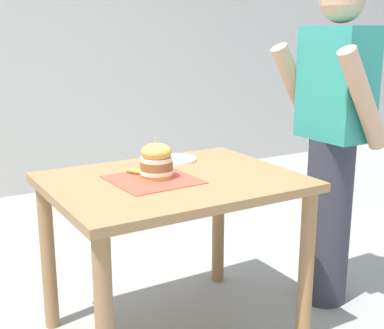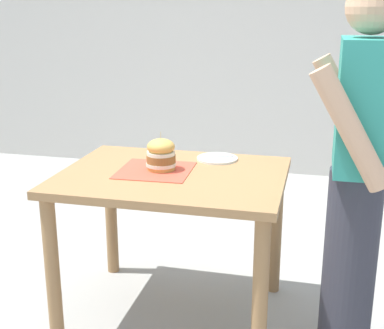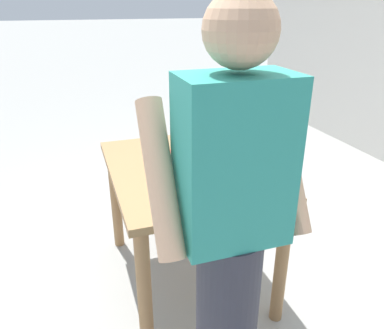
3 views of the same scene
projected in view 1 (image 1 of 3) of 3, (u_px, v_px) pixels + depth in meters
The scene contains 7 objects.
patio_table at pixel (173, 205), 2.46m from camera, with size 0.86×1.11×0.79m.
serving_paper at pixel (153, 180), 2.39m from camera, with size 0.36×0.36×0.00m, color #D64C38.
sandwich at pixel (157, 161), 2.40m from camera, with size 0.15×0.15×0.19m.
pickle_spear at pixel (134, 171), 2.48m from camera, with size 0.02×0.02×0.08m, color #8EA83D.
side_plate_with_forks at pixel (175, 159), 2.75m from camera, with size 0.22×0.22×0.02m.
diner_across_table at pixel (332, 142), 2.73m from camera, with size 0.55×0.35×1.69m.
parked_car_mid_block at pixel (321, 66), 10.80m from camera, with size 4.22×1.88×1.60m.
Camera 1 is at (2.05, -1.12, 1.44)m, focal length 50.00 mm.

